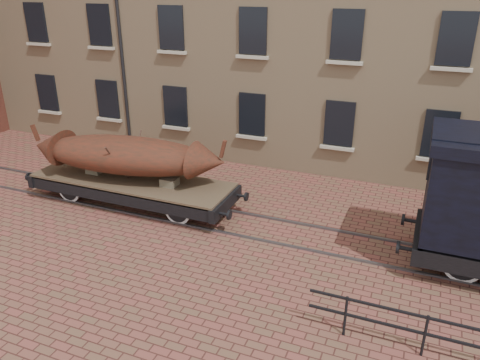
% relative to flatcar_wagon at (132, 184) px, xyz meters
% --- Properties ---
extents(ground, '(90.00, 90.00, 0.00)m').
position_rel_flatcar_wagon_xyz_m(ground, '(4.97, -0.00, -0.74)').
color(ground, brown).
extents(rail_track, '(30.00, 1.52, 0.06)m').
position_rel_flatcar_wagon_xyz_m(rail_track, '(4.97, -0.00, -0.71)').
color(rail_track, '#59595E').
rests_on(rail_track, ground).
extents(flatcar_wagon, '(7.91, 2.14, 1.19)m').
position_rel_flatcar_wagon_xyz_m(flatcar_wagon, '(0.00, 0.00, 0.00)').
color(flatcar_wagon, '#4C392D').
rests_on(flatcar_wagon, ground).
extents(iron_boat, '(6.97, 2.71, 1.66)m').
position_rel_flatcar_wagon_xyz_m(iron_boat, '(-0.14, 0.00, 1.04)').
color(iron_boat, '#5E2215').
rests_on(iron_boat, flatcar_wagon).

